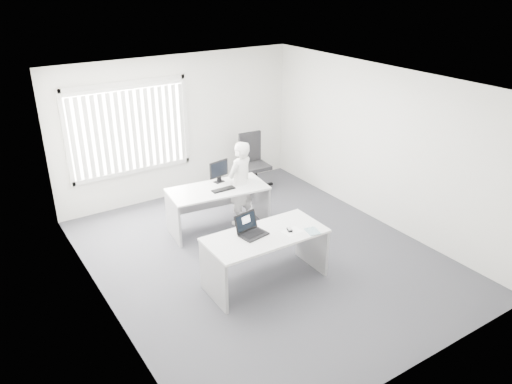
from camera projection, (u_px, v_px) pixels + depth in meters
ground at (263, 256)px, 8.08m from camera, size 6.00×6.00×0.00m
wall_back at (178, 127)px, 9.79m from camera, size 5.00×0.02×2.80m
wall_front at (423, 268)px, 5.21m from camera, size 5.00×0.02×2.80m
wall_left at (98, 218)px, 6.26m from camera, size 0.02×6.00×2.80m
wall_right at (382, 146)px, 8.74m from camera, size 0.02×6.00×2.80m
ceiling at (264, 83)px, 6.92m from camera, size 5.00×6.00×0.02m
window at (129, 129)px, 9.20m from camera, size 2.32×0.06×1.76m
blinds at (131, 131)px, 9.17m from camera, size 2.20×0.10×1.50m
desk_near at (265, 248)px, 7.20m from camera, size 1.77×0.85×0.80m
desk_far at (218, 199)px, 8.73m from camera, size 1.78×0.99×0.78m
office_chair at (254, 172)px, 10.40m from camera, size 0.72×0.72×1.19m
person at (240, 183)px, 8.84m from camera, size 0.65×0.53×1.55m
laptop at (254, 226)px, 7.01m from camera, size 0.43×0.40×0.30m
paper_sheet at (292, 231)px, 7.18m from camera, size 0.29×0.22×0.00m
mouse at (290, 229)px, 7.18m from camera, size 0.09×0.12×0.04m
booklet at (312, 231)px, 7.17m from camera, size 0.21×0.26×0.01m
keyboard at (223, 189)px, 8.57m from camera, size 0.42×0.14×0.02m
monitor at (219, 171)px, 8.81m from camera, size 0.41×0.20×0.40m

